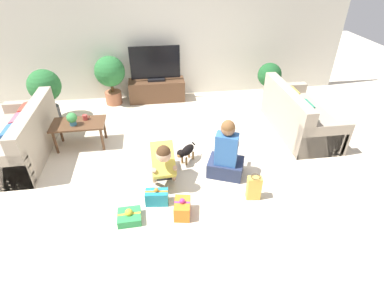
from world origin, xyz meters
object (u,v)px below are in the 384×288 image
gift_box_a (182,208)px  person_sitting (226,155)px  sofa_left (21,140)px  sofa_right (298,117)px  coffee_table (79,126)px  potted_plant_corner_left (45,89)px  dog (186,151)px  potted_plant_back_left (110,75)px  gift_bag_a (254,188)px  tv_console (157,90)px  mug (85,117)px  person_kneeling (163,161)px  gift_box_c (157,197)px  tabletop_plant (72,119)px  tv (155,65)px  gift_box_b (129,216)px  potted_plant_corner_right (269,77)px

gift_box_a → person_sitting: bearing=45.0°
sofa_left → sofa_right: bearing=91.7°
coffee_table → potted_plant_corner_left: size_ratio=0.85×
coffee_table → dog: 1.91m
potted_plant_back_left → gift_bag_a: potted_plant_back_left is taller
gift_box_a → tv_console: bearing=92.8°
coffee_table → potted_plant_back_left: 1.73m
tv_console → gift_bag_a: (1.18, -3.41, -0.05)m
potted_plant_corner_left → dog: potted_plant_corner_left is taller
mug → dog: bearing=-27.5°
tv_console → gift_box_a: tv_console is taller
person_kneeling → sofa_right: bearing=20.5°
gift_box_c → tabletop_plant: bearing=130.0°
gift_box_c → tabletop_plant: (-1.30, 1.56, 0.47)m
potted_plant_corner_left → gift_box_c: bearing=-53.4°
tv → gift_box_c: tv is taller
coffee_table → gift_box_b: size_ratio=2.93×
potted_plant_corner_left → gift_box_b: potted_plant_corner_left is taller
gift_bag_a → tabletop_plant: size_ratio=1.73×
coffee_table → sofa_right: bearing=-0.7°
gift_bag_a → potted_plant_back_left: bearing=122.6°
potted_plant_corner_right → potted_plant_back_left: size_ratio=0.86×
sofa_left → sofa_right: size_ratio=1.00×
potted_plant_back_left → gift_box_a: bearing=-72.2°
sofa_left → potted_plant_corner_left: size_ratio=1.74×
potted_plant_corner_right → person_kneeling: (-2.43, -2.36, -0.25)m
potted_plant_back_left → gift_box_b: potted_plant_back_left is taller
person_kneeling → gift_box_a: person_kneeling is taller
dog → gift_box_c: size_ratio=1.16×
tv_console → potted_plant_corner_left: potted_plant_corner_left is taller
coffee_table → person_sitting: size_ratio=0.92×
sofa_right → person_sitting: bearing=123.8°
dog → mug: size_ratio=3.11×
potted_plant_corner_left → sofa_left: bearing=-96.7°
potted_plant_corner_right → tabletop_plant: 4.06m
tv_console → gift_box_a: size_ratio=3.82×
tabletop_plant → dog: bearing=-20.9°
potted_plant_back_left → dog: size_ratio=2.84×
potted_plant_corner_right → mug: 3.84m
gift_bag_a → tv: bearing=109.1°
gift_bag_a → sofa_left: bearing=156.4°
potted_plant_corner_left → tabletop_plant: 1.32m
sofa_right → person_kneeling: 2.80m
gift_box_a → gift_box_c: bearing=140.6°
sofa_left → dog: bearing=77.9°
dog → gift_box_a: 1.15m
sofa_left → gift_box_a: bearing=55.4°
sofa_left → tv: tv is taller
dog → mug: bearing=-165.6°
dog → gift_bag_a: gift_bag_a is taller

